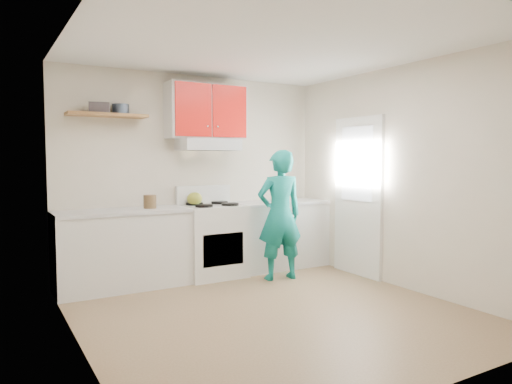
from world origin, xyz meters
TOP-DOWN VIEW (x-y plane):
  - floor at (0.00, 0.00)m, footprint 3.80×3.80m
  - ceiling at (0.00, 0.00)m, footprint 3.60×3.80m
  - back_wall at (0.00, 1.90)m, footprint 3.60×0.04m
  - front_wall at (0.00, -1.90)m, footprint 3.60×0.04m
  - left_wall at (-1.80, 0.00)m, footprint 0.04×3.80m
  - right_wall at (1.80, 0.00)m, footprint 0.04×3.80m
  - door at (1.78, 0.70)m, footprint 0.05×0.85m
  - door_glass at (1.75, 0.70)m, footprint 0.01×0.55m
  - counter_left at (-1.04, 1.60)m, footprint 1.52×0.60m
  - counter_right at (1.14, 1.60)m, footprint 1.32×0.60m
  - stove at (0.10, 1.57)m, footprint 0.76×0.65m
  - range_hood at (0.10, 1.68)m, footprint 0.76×0.44m
  - upper_cabinets at (0.10, 1.73)m, footprint 1.02×0.33m
  - shelf at (-1.15, 1.75)m, footprint 0.90×0.30m
  - books at (-1.24, 1.72)m, footprint 0.26×0.21m
  - tin at (-0.99, 1.78)m, footprint 0.23×0.23m
  - kettle at (-0.10, 1.68)m, footprint 0.24×0.24m
  - crock at (-0.71, 1.59)m, footprint 0.16×0.16m
  - cutting_board at (1.09, 1.62)m, footprint 0.35×0.29m
  - silicone_mat at (1.49, 1.57)m, footprint 0.28×0.23m
  - person at (0.77, 1.02)m, footprint 0.64×0.47m

SIDE VIEW (x-z plane):
  - floor at x=0.00m, z-range 0.00..0.00m
  - counter_left at x=-1.04m, z-range 0.00..0.90m
  - counter_right at x=1.14m, z-range 0.00..0.90m
  - stove at x=0.10m, z-range 0.00..0.92m
  - person at x=0.77m, z-range 0.00..1.62m
  - silicone_mat at x=1.49m, z-range 0.90..0.91m
  - cutting_board at x=1.09m, z-range 0.90..0.92m
  - crock at x=-0.71m, z-range 0.90..1.08m
  - kettle at x=-0.10m, z-range 0.92..1.09m
  - door at x=1.78m, z-range 0.00..2.05m
  - back_wall at x=0.00m, z-range 0.00..2.60m
  - front_wall at x=0.00m, z-range 0.00..2.60m
  - left_wall at x=-1.80m, z-range 0.00..2.60m
  - right_wall at x=1.80m, z-range 0.00..2.60m
  - door_glass at x=1.75m, z-range 0.98..1.92m
  - range_hood at x=0.10m, z-range 1.62..1.77m
  - shelf at x=-1.15m, z-range 2.00..2.04m
  - books at x=-1.24m, z-range 2.04..2.15m
  - tin at x=-0.99m, z-range 2.04..2.16m
  - upper_cabinets at x=0.10m, z-range 1.77..2.47m
  - ceiling at x=0.00m, z-range 2.58..2.62m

